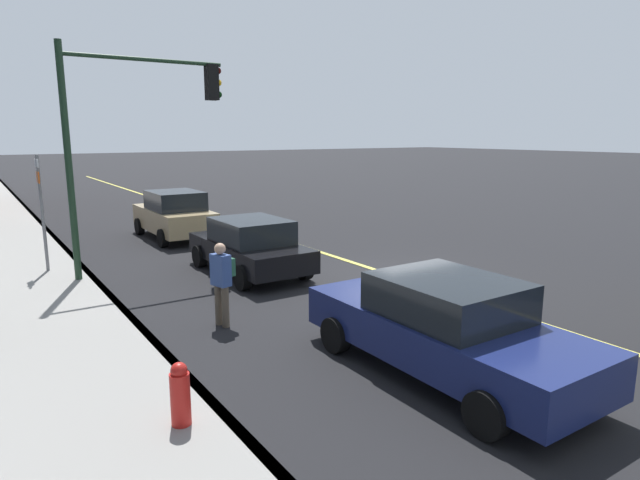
% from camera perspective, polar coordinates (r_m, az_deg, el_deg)
% --- Properties ---
extents(ground, '(200.00, 200.00, 0.00)m').
position_cam_1_polar(ground, '(13.94, 8.05, -3.87)').
color(ground, black).
extents(sidewalk_slab, '(80.00, 3.00, 0.15)m').
position_cam_1_polar(sidewalk_slab, '(10.67, -26.58, -9.28)').
color(sidewalk_slab, gray).
rests_on(sidewalk_slab, ground).
extents(curb_edge, '(80.00, 0.16, 0.15)m').
position_cam_1_polar(curb_edge, '(10.90, -19.11, -8.28)').
color(curb_edge, slate).
rests_on(curb_edge, ground).
extents(lane_stripe_center, '(80.00, 0.16, 0.01)m').
position_cam_1_polar(lane_stripe_center, '(13.93, 8.05, -3.85)').
color(lane_stripe_center, '#D8CC4C').
rests_on(lane_stripe_center, ground).
extents(car_tan, '(4.08, 1.90, 1.66)m').
position_cam_1_polar(car_tan, '(19.40, -15.14, 2.61)').
color(car_tan, tan).
rests_on(car_tan, ground).
extents(car_black, '(4.10, 1.92, 1.45)m').
position_cam_1_polar(car_black, '(14.09, -7.42, -0.59)').
color(car_black, black).
rests_on(car_black, ground).
extents(car_navy, '(4.72, 1.99, 1.50)m').
position_cam_1_polar(car_navy, '(8.39, 13.01, -8.86)').
color(car_navy, navy).
rests_on(car_navy, ground).
extents(pedestrian_with_backpack, '(0.42, 0.43, 1.60)m').
position_cam_1_polar(pedestrian_with_backpack, '(10.29, -10.32, -3.99)').
color(pedestrian_with_backpack, brown).
rests_on(pedestrian_with_backpack, ground).
extents(traffic_light_mast, '(0.28, 3.94, 5.65)m').
position_cam_1_polar(traffic_light_mast, '(14.14, -19.28, 11.72)').
color(traffic_light_mast, '#1E3823').
rests_on(traffic_light_mast, ground).
extents(street_sign_post, '(0.60, 0.08, 3.08)m').
position_cam_1_polar(street_sign_post, '(15.19, -27.34, 3.18)').
color(street_sign_post, slate).
rests_on(street_sign_post, ground).
extents(fire_hydrant, '(0.24, 0.24, 0.94)m').
position_cam_1_polar(fire_hydrant, '(6.92, -14.53, -16.03)').
color(fire_hydrant, red).
rests_on(fire_hydrant, ground).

